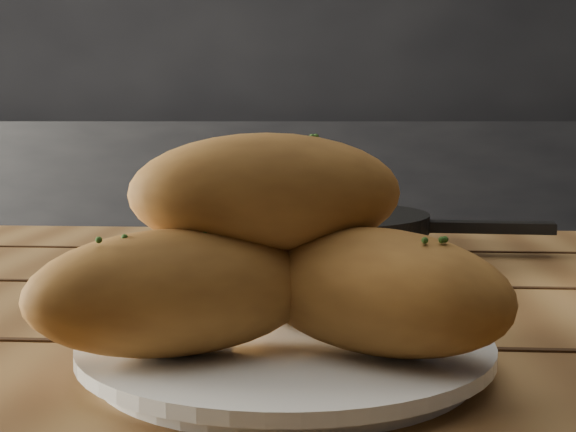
% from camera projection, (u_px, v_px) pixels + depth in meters
% --- Properties ---
extents(counter, '(2.80, 0.60, 0.90)m').
position_uv_depth(counter, '(211.00, 255.00, 2.71)').
color(counter, black).
rests_on(counter, ground).
extents(table, '(1.51, 0.99, 0.75)m').
position_uv_depth(table, '(279.00, 422.00, 0.64)').
color(table, brown).
rests_on(table, ground).
extents(plate, '(0.25, 0.25, 0.02)m').
position_uv_depth(plate, '(286.00, 352.00, 0.48)').
color(plate, white).
rests_on(plate, table).
extents(bread_rolls, '(0.29, 0.25, 0.12)m').
position_uv_depth(bread_rolls, '(275.00, 260.00, 0.47)').
color(bread_rolls, '#A96E2F').
rests_on(bread_rolls, plate).
extents(skillet, '(0.42, 0.28, 0.05)m').
position_uv_depth(skillet, '(306.00, 231.00, 0.91)').
color(skillet, black).
rests_on(skillet, table).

